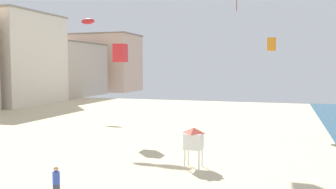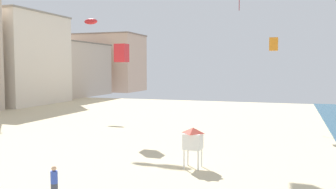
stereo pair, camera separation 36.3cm
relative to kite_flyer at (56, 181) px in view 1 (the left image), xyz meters
The scene contains 8 objects.
boardwalk_hotel_mid 52.41m from the kite_flyer, 133.83° to the left, with size 15.15×15.22×15.52m.
boardwalk_hotel_far 66.55m from the kite_flyer, 122.83° to the left, with size 11.72×17.08×11.68m.
boardwalk_hotel_distant 81.97m from the kite_flyer, 116.13° to the left, with size 17.57×12.57×14.98m.
kite_flyer is the anchor object (origin of this frame).
lifeguard_stand 8.98m from the kite_flyer, 57.38° to the left, with size 1.10×1.10×2.55m.
kite_orange_box 26.45m from the kite_flyer, 69.65° to the left, with size 0.83×0.83×1.30m.
kite_red_box 17.91m from the kite_flyer, 104.66° to the left, with size 1.06×1.06×1.66m.
kite_red_parafoil_2 35.89m from the kite_flyer, 117.41° to the left, with size 2.02×0.56×0.78m.
Camera 1 is at (14.21, -7.06, 6.30)m, focal length 39.10 mm.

